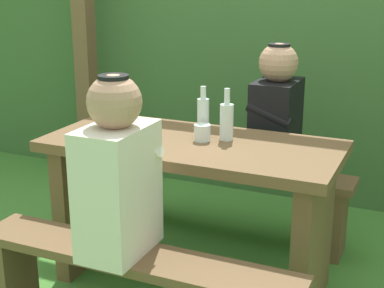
% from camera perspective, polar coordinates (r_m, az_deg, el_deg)
% --- Properties ---
extents(ground_plane, '(12.00, 12.00, 0.00)m').
position_cam_1_polar(ground_plane, '(3.00, 0.00, -13.57)').
color(ground_plane, '#437F31').
extents(hedge_backdrop, '(6.40, 0.64, 2.15)m').
position_cam_1_polar(hedge_backdrop, '(4.14, 9.30, 10.59)').
color(hedge_backdrop, '#3B6331').
rests_on(hedge_backdrop, ground_plane).
extents(pergola_post_left, '(0.12, 0.12, 2.22)m').
position_cam_1_polar(pergola_post_left, '(4.19, -10.77, 11.09)').
color(pergola_post_left, brown).
rests_on(pergola_post_left, ground_plane).
extents(picnic_table, '(1.40, 0.64, 0.75)m').
position_cam_1_polar(picnic_table, '(2.77, 0.00, -4.47)').
color(picnic_table, brown).
rests_on(picnic_table, ground_plane).
extents(bench_near, '(1.40, 0.24, 0.44)m').
position_cam_1_polar(bench_near, '(2.39, -5.79, -13.45)').
color(bench_near, brown).
rests_on(bench_near, ground_plane).
extents(bench_far, '(1.40, 0.24, 0.44)m').
position_cam_1_polar(bench_far, '(3.34, 4.03, -4.23)').
color(bench_far, brown).
rests_on(bench_far, ground_plane).
extents(person_white_shirt, '(0.25, 0.35, 0.72)m').
position_cam_1_polar(person_white_shirt, '(2.23, -7.45, -2.90)').
color(person_white_shirt, silver).
rests_on(person_white_shirt, bench_near).
extents(person_black_coat, '(0.25, 0.35, 0.72)m').
position_cam_1_polar(person_black_coat, '(3.13, 8.41, 2.91)').
color(person_black_coat, black).
rests_on(person_black_coat, bench_far).
extents(drinking_glass, '(0.08, 0.08, 0.08)m').
position_cam_1_polar(drinking_glass, '(2.68, 1.03, 1.14)').
color(drinking_glass, silver).
rests_on(drinking_glass, picnic_table).
extents(bottle_left, '(0.06, 0.06, 0.24)m').
position_cam_1_polar(bottle_left, '(2.75, 1.12, 2.85)').
color(bottle_left, silver).
rests_on(bottle_left, picnic_table).
extents(bottle_right, '(0.07, 0.07, 0.25)m').
position_cam_1_polar(bottle_right, '(2.69, 3.49, 2.38)').
color(bottle_right, silver).
rests_on(bottle_right, picnic_table).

